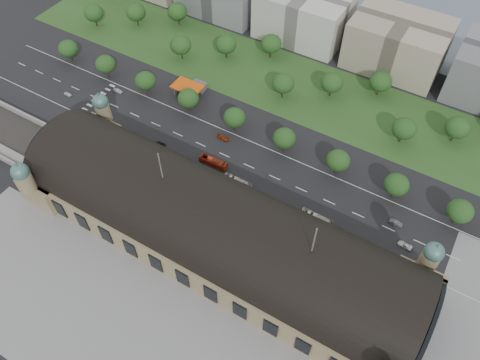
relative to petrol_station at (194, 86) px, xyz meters
The scene contains 44 objects.
ground 84.71m from the petrol_station, 50.45° to the right, with size 900.00×900.00×0.00m, color black.
station 84.98m from the petrol_station, 50.45° to the right, with size 150.00×48.40×44.30m.
track_cutting 87.79m from the petrol_station, 129.73° to the right, with size 70.00×24.00×3.10m.
road_slab 43.62m from the petrol_station, 38.82° to the right, with size 260.00×26.00×0.10m, color black.
grass_belt 47.86m from the petrol_station, 35.47° to the left, with size 300.00×45.00×0.10m, color #2D5020.
petrol_station is the anchor object (origin of this frame).
office_3 72.38m from the petrol_station, 70.56° to the left, with size 45.00×32.00×24.00m, color silver.
office_4 100.64m from the petrol_station, 42.50° to the left, with size 45.00×32.00×24.00m, color #B1A38B.
tree_row_0 67.38m from the petrol_station, 169.47° to the right, with size 9.60×9.60×11.52m.
tree_row_1 44.08m from the petrol_station, 163.73° to the right, with size 9.60×9.60×11.52m.
tree_row_2 22.32m from the petrol_station, 145.83° to the right, with size 9.60×9.60×11.52m.
tree_row_3 14.35m from the petrol_station, 64.33° to the right, with size 9.60×9.60×11.52m.
tree_row_4 32.64m from the petrol_station, 22.33° to the right, with size 9.60×9.60×11.52m.
tree_row_5 55.47m from the petrol_station, 12.84° to the right, with size 9.60×9.60×11.52m.
tree_row_6 78.99m from the petrol_station, ahead, with size 9.60×9.60×11.52m.
tree_row_7 102.74m from the petrol_station, ahead, with size 9.60×9.60×11.52m.
tree_row_8 126.58m from the petrol_station, ahead, with size 9.60×9.60×11.52m.
tree_belt_0 78.30m from the petrol_station, 166.89° to the left, with size 10.40×10.40×12.48m.
tree_belt_1 64.57m from the petrol_station, 152.50° to the left, with size 10.40×10.40×12.48m.
tree_belt_2 56.72m from the petrol_station, 132.40° to the left, with size 10.40×10.40×12.48m.
tree_belt_3 26.54m from the petrol_station, 137.15° to the left, with size 10.40×10.40×12.48m.
tree_belt_4 30.15m from the petrol_station, 90.18° to the left, with size 10.40×10.40×12.48m.
tree_belt_5 46.08m from the petrol_station, 65.62° to the left, with size 10.40×10.40×12.48m.
tree_belt_6 42.15m from the petrol_station, 25.05° to the left, with size 10.40×10.40×12.48m.
tree_belt_7 64.40m from the petrol_station, 27.57° to the left, with size 10.40×10.40×12.48m.
tree_belt_8 86.76m from the petrol_station, 28.79° to the left, with size 10.40×10.40×12.48m.
tree_belt_9 96.68m from the petrol_station, 10.57° to the left, with size 10.40×10.40×12.48m.
tree_belt_10 117.83m from the petrol_station, 14.62° to the left, with size 10.40×10.40×12.48m.
traffic_car_0 59.48m from the petrol_station, 146.63° to the right, with size 1.69×4.19×1.43m, color white.
traffic_car_1 36.17m from the petrol_station, 148.47° to the right, with size 1.62×4.64×1.53m, color gray.
traffic_car_2 37.11m from the petrol_station, 78.61° to the right, with size 2.10×4.56×1.27m, color black.
traffic_car_3 34.83m from the petrol_station, 34.44° to the right, with size 2.24×5.51×1.60m, color #9B3213.
traffic_car_5 110.13m from the petrol_station, 12.60° to the right, with size 1.75×5.02×1.65m, color #5B5E63.
traffic_car_6 117.79m from the petrol_station, 15.60° to the right, with size 2.37×5.14×1.43m, color white.
parked_car_0 51.45m from the petrol_station, 120.51° to the right, with size 1.66×4.75×1.57m, color black.
parked_car_1 40.99m from the petrol_station, 79.77° to the right, with size 2.65×5.74×1.59m, color maroon.
parked_car_2 43.98m from the petrol_station, 88.82° to the right, with size 2.24×5.52×1.60m, color navy.
parked_car_3 44.38m from the petrol_station, 87.66° to the right, with size 1.64×4.09×1.39m, color slate.
parked_car_4 40.64m from the petrol_station, 96.87° to the right, with size 1.54×4.43×1.46m, color silver.
parked_car_5 42.21m from the petrol_station, 72.88° to the right, with size 2.71×5.89×1.64m, color #94969C.
parked_car_6 55.38m from the petrol_station, 52.61° to the right, with size 2.23×5.48×1.59m, color black.
bus_west 47.42m from the petrol_station, 46.13° to the right, with size 2.88×12.32×3.43m, color #C94020.
bus_mid 60.46m from the petrol_station, 39.30° to the right, with size 2.88×12.32×3.43m, color silver.
bus_east 89.82m from the petrol_station, 25.23° to the right, with size 3.00×12.84×3.58m, color silver.
Camera 1 is at (52.39, -71.51, 147.40)m, focal length 35.00 mm.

